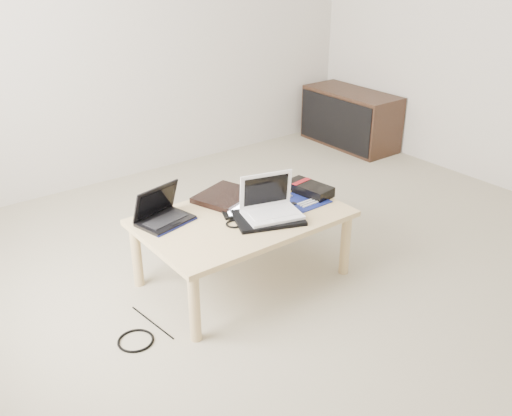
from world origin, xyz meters
TOP-DOWN VIEW (x-y plane):
  - ground at (0.00, 0.00)m, footprint 4.00×4.00m
  - coffee_table at (-0.36, 0.19)m, footprint 1.10×0.70m
  - media_cabinet at (1.77, 1.45)m, footprint 0.41×0.90m
  - book at (-0.31, 0.42)m, footprint 0.38×0.35m
  - netbook at (-0.73, 0.39)m, footprint 0.31×0.26m
  - tablet at (-0.31, 0.24)m, footprint 0.32×0.28m
  - remote at (-0.20, 0.31)m, footprint 0.08×0.23m
  - neoprene_sleeve at (-0.28, 0.07)m, footprint 0.42×0.37m
  - white_laptop at (-0.25, 0.08)m, footprint 0.34×0.28m
  - motherboard at (0.01, 0.18)m, footprint 0.27×0.34m
  - gpu_box at (0.12, 0.19)m, footprint 0.18×0.29m
  - cable_coil at (-0.46, 0.13)m, footprint 0.12×0.12m
  - floor_cable_coil at (-1.10, 0.05)m, footprint 0.22×0.22m
  - floor_cable_trail at (-0.97, 0.13)m, footprint 0.05×0.36m

SIDE VIEW (x-z plane):
  - ground at x=0.00m, z-range 0.00..0.00m
  - floor_cable_trail at x=-0.97m, z-range 0.00..0.01m
  - floor_cable_coil at x=-1.10m, z-range 0.00..0.01m
  - media_cabinet at x=1.77m, z-range 0.00..0.50m
  - coffee_table at x=-0.36m, z-range 0.15..0.55m
  - motherboard at x=0.01m, z-range 0.40..0.41m
  - cable_coil at x=-0.46m, z-range 0.40..0.41m
  - tablet at x=-0.31m, z-range 0.40..0.41m
  - neoprene_sleeve at x=-0.28m, z-range 0.40..0.42m
  - remote at x=-0.20m, z-range 0.40..0.42m
  - book at x=-0.31m, z-range 0.40..0.43m
  - gpu_box at x=0.12m, z-range 0.40..0.46m
  - netbook at x=-0.73m, z-range 0.34..0.54m
  - white_laptop at x=-0.25m, z-range 0.36..0.57m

